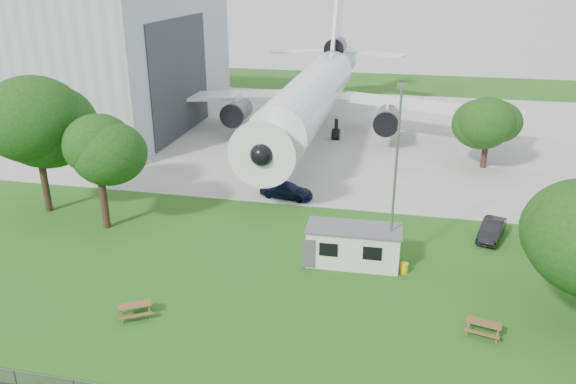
% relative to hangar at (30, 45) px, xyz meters
% --- Properties ---
extents(ground, '(160.00, 160.00, 0.00)m').
position_rel_hangar_xyz_m(ground, '(37.97, -36.00, -9.41)').
color(ground, '#2F6E1D').
extents(concrete_apron, '(120.00, 46.00, 0.03)m').
position_rel_hangar_xyz_m(concrete_apron, '(37.97, 2.00, -9.39)').
color(concrete_apron, '#B7B7B2').
rests_on(concrete_apron, ground).
extents(hangar, '(43.00, 31.00, 18.55)m').
position_rel_hangar_xyz_m(hangar, '(0.00, 0.00, 0.00)').
color(hangar, '#B2B7BC').
rests_on(hangar, ground).
extents(airliner, '(46.36, 47.73, 17.69)m').
position_rel_hangar_xyz_m(airliner, '(35.97, -0.14, -4.14)').
color(airliner, white).
rests_on(airliner, ground).
extents(site_cabin, '(6.78, 2.86, 2.62)m').
position_rel_hangar_xyz_m(site_cabin, '(43.80, -29.82, -8.09)').
color(site_cabin, silver).
rests_on(site_cabin, ground).
extents(picnic_west, '(2.31, 2.21, 0.76)m').
position_rel_hangar_xyz_m(picnic_west, '(32.43, -38.60, -9.41)').
color(picnic_west, brown).
rests_on(picnic_west, ground).
extents(picnic_east, '(2.10, 1.88, 0.76)m').
position_rel_hangar_xyz_m(picnic_east, '(51.49, -36.19, -9.41)').
color(picnic_east, brown).
rests_on(picnic_east, ground).
extents(lamp_mast, '(0.16, 0.16, 12.00)m').
position_rel_hangar_xyz_m(lamp_mast, '(46.17, -29.80, -3.41)').
color(lamp_mast, slate).
rests_on(lamp_mast, ground).
extents(tree_west_big, '(7.92, 7.92, 11.12)m').
position_rel_hangar_xyz_m(tree_west_big, '(18.72, -26.29, -2.26)').
color(tree_west_big, '#382619').
rests_on(tree_west_big, ground).
extents(tree_west_small, '(6.27, 6.27, 9.14)m').
position_rel_hangar_xyz_m(tree_west_small, '(24.91, -28.17, -3.42)').
color(tree_west_small, '#382619').
rests_on(tree_west_small, ground).
extents(tree_far_apron, '(5.79, 5.79, 7.30)m').
position_rel_hangar_xyz_m(tree_far_apron, '(54.31, -7.77, -5.01)').
color(tree_far_apron, '#382619').
rests_on(tree_far_apron, ground).
extents(car_ne_hatch, '(2.03, 4.61, 1.54)m').
position_rel_hangar_xyz_m(car_ne_hatch, '(57.17, -24.60, -8.64)').
color(car_ne_hatch, black).
rests_on(car_ne_hatch, ground).
extents(car_ne_sedan, '(2.56, 4.33, 1.35)m').
position_rel_hangar_xyz_m(car_ne_sedan, '(53.25, -24.00, -8.73)').
color(car_ne_sedan, black).
rests_on(car_ne_sedan, ground).
extents(car_apron_van, '(4.83, 2.52, 1.34)m').
position_rel_hangar_xyz_m(car_apron_van, '(36.99, -19.48, -8.74)').
color(car_apron_van, black).
rests_on(car_apron_van, ground).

